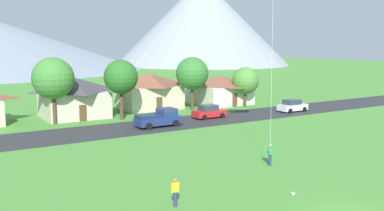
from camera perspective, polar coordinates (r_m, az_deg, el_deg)
road_strip at (r=47.34m, az=-8.57°, el=-3.07°), size 160.00×7.53×0.08m
mountain_central_ridge at (r=194.30m, az=1.37°, el=11.20°), size 77.92×77.92×38.58m
house_left_center at (r=56.28m, az=-15.67°, el=1.20°), size 8.17×8.10×5.12m
house_right_center at (r=61.52m, az=-5.78°, el=2.05°), size 8.88×6.81×5.13m
house_rightmost at (r=66.63m, az=3.71°, el=2.23°), size 8.38×8.60×4.44m
tree_near_left at (r=63.63m, az=7.20°, el=3.32°), size 4.02×4.02×5.90m
tree_left_of_center at (r=59.74m, az=0.03°, el=4.32°), size 4.61×4.61×7.50m
tree_center at (r=52.64m, az=-9.55°, el=3.78°), size 4.21×4.21×7.40m
tree_near_right at (r=51.47m, az=-18.19°, el=3.49°), size 4.83×4.83×7.79m
parked_car_red_mid_west at (r=53.12m, az=2.29°, el=-0.85°), size 4.24×2.15×1.68m
parked_car_white_east_end at (r=59.80m, az=13.36°, el=-0.04°), size 4.20×2.08×1.68m
pickup_truck_navy_west_side at (r=47.75m, az=-4.41°, el=-1.66°), size 5.23×2.38×1.99m
watcher_person at (r=24.76m, az=-2.27°, el=-11.53°), size 0.56×0.24×1.68m
soccer_ball at (r=27.37m, az=13.44°, el=-11.48°), size 0.24×0.24×0.24m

